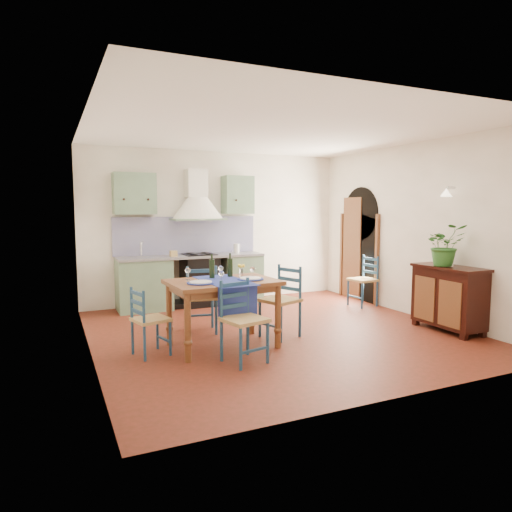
# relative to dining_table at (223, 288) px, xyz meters

# --- Properties ---
(floor) EXTENTS (5.00, 5.00, 0.00)m
(floor) POSITION_rel_dining_table_xyz_m (0.93, 0.34, -0.75)
(floor) COLOR #461E0F
(floor) RESTS_ON ground
(back_wall) EXTENTS (5.00, 0.96, 2.80)m
(back_wall) POSITION_rel_dining_table_xyz_m (0.46, 2.63, 0.30)
(back_wall) COLOR white
(back_wall) RESTS_ON ground
(right_wall) EXTENTS (0.26, 5.00, 2.80)m
(right_wall) POSITION_rel_dining_table_xyz_m (3.43, 0.62, 0.59)
(right_wall) COLOR white
(right_wall) RESTS_ON ground
(left_wall) EXTENTS (0.04, 5.00, 2.80)m
(left_wall) POSITION_rel_dining_table_xyz_m (-1.57, 0.34, 0.65)
(left_wall) COLOR white
(left_wall) RESTS_ON ground
(ceiling) EXTENTS (5.00, 5.00, 0.01)m
(ceiling) POSITION_rel_dining_table_xyz_m (0.93, 0.34, 2.05)
(ceiling) COLOR white
(ceiling) RESTS_ON back_wall
(dining_table) EXTENTS (1.38, 1.04, 1.17)m
(dining_table) POSITION_rel_dining_table_xyz_m (0.00, 0.00, 0.00)
(dining_table) COLOR brown
(dining_table) RESTS_ON ground
(chair_near) EXTENTS (0.53, 0.53, 0.94)m
(chair_near) POSITION_rel_dining_table_xyz_m (0.00, -0.63, -0.27)
(chair_near) COLOR navy
(chair_near) RESTS_ON ground
(chair_far) EXTENTS (0.53, 0.53, 0.97)m
(chair_far) POSITION_rel_dining_table_xyz_m (-0.06, 0.74, -0.25)
(chair_far) COLOR navy
(chair_far) RESTS_ON ground
(chair_left) EXTENTS (0.47, 0.47, 0.82)m
(chair_left) POSITION_rel_dining_table_xyz_m (-0.93, 0.03, -0.33)
(chair_left) COLOR navy
(chair_left) RESTS_ON ground
(chair_right) EXTENTS (0.58, 0.58, 0.97)m
(chair_right) POSITION_rel_dining_table_xyz_m (0.89, 0.11, -0.25)
(chair_right) COLOR navy
(chair_right) RESTS_ON ground
(chair_spare) EXTENTS (0.46, 0.46, 0.90)m
(chair_spare) POSITION_rel_dining_table_xyz_m (3.17, 1.26, -0.29)
(chair_spare) COLOR navy
(chair_spare) RESTS_ON ground
(sideboard) EXTENTS (0.50, 1.05, 0.94)m
(sideboard) POSITION_rel_dining_table_xyz_m (3.19, -0.62, -0.24)
(sideboard) COLOR black
(sideboard) RESTS_ON ground
(potted_plant) EXTENTS (0.68, 0.64, 0.60)m
(potted_plant) POSITION_rel_dining_table_xyz_m (3.14, -0.57, 0.48)
(potted_plant) COLOR #286325
(potted_plant) RESTS_ON sideboard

